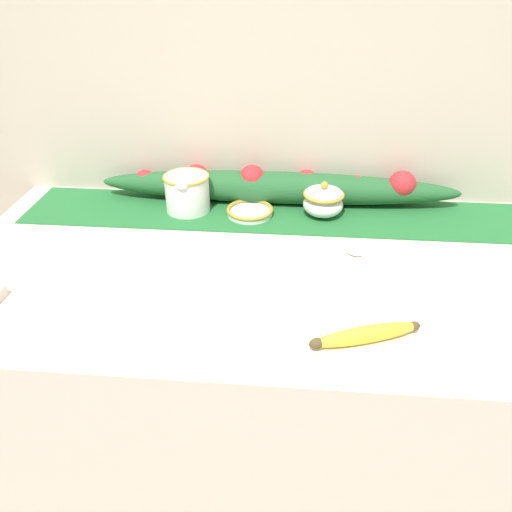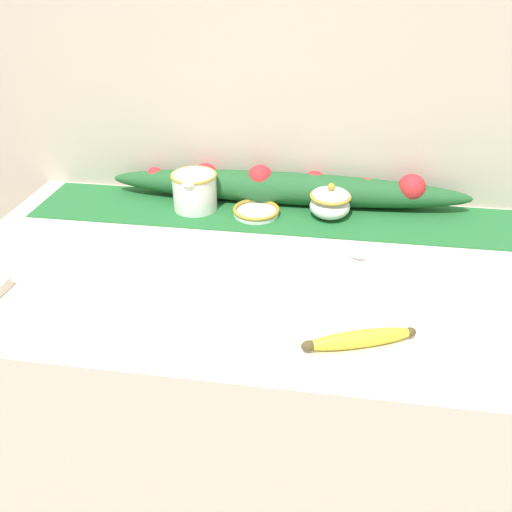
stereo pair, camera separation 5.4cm
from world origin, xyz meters
The scene contains 10 objects.
ground_plane centered at (0.00, 0.00, 0.00)m, with size 12.00×12.00×0.00m, color gray.
countertop centered at (0.00, 0.00, 0.44)m, with size 1.49×0.75×0.88m, color beige.
back_wall centered at (0.00, 0.40, 1.20)m, with size 2.29×0.04×2.40m, color beige.
table_runner centered at (0.00, 0.25, 0.89)m, with size 1.37×0.23×0.00m, color #236B33.
cream_pitcher centered at (-0.24, 0.25, 0.94)m, with size 0.12×0.14×0.10m.
sugar_bowl centered at (0.12, 0.25, 0.93)m, with size 0.11×0.11×0.10m.
small_dish centered at (-0.07, 0.24, 0.90)m, with size 0.13×0.13×0.02m.
banana centered at (0.19, -0.25, 0.90)m, with size 0.21×0.10×0.03m.
spoon centered at (0.19, 0.06, 0.89)m, with size 0.14×0.10×0.01m.
poinsettia_garland centered at (0.00, 0.32, 0.94)m, with size 1.01×0.10×0.11m.
Camera 1 is at (0.05, -0.97, 1.50)m, focal length 35.00 mm.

